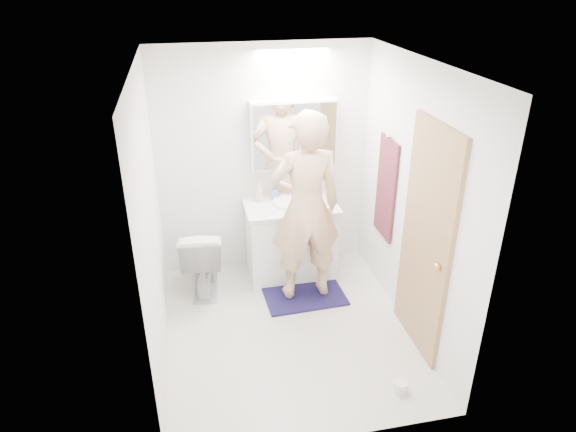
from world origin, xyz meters
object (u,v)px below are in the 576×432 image
object	(u,v)px
medicine_cabinet	(294,134)
toilet_paper_roll	(401,387)
vanity_cabinet	(291,241)
person	(306,208)
toilet	(203,258)
soap_bottle_b	(275,192)
soap_bottle_a	(259,192)
toothbrush_cup	(309,192)

from	to	relation	value
medicine_cabinet	toilet_paper_roll	distance (m)	2.59
vanity_cabinet	person	size ratio (longest dim) A/B	0.48
vanity_cabinet	toilet	xyz separation A→B (m)	(-0.94, -0.11, -0.02)
toilet_paper_roll	toilet	bearing A→B (deg)	128.56
medicine_cabinet	toilet_paper_roll	size ratio (longest dim) A/B	8.00
person	soap_bottle_b	bearing A→B (deg)	-77.86
toilet_paper_roll	soap_bottle_a	bearing A→B (deg)	110.98
toothbrush_cup	toilet_paper_roll	xyz separation A→B (m)	(0.25, -2.06, -0.82)
toothbrush_cup	vanity_cabinet	bearing A→B (deg)	-145.10
vanity_cabinet	person	bearing A→B (deg)	-84.89
person	toothbrush_cup	distance (m)	0.66
toilet	toothbrush_cup	size ratio (longest dim) A/B	6.67
toothbrush_cup	soap_bottle_b	bearing A→B (deg)	176.79
soap_bottle_a	person	bearing A→B (deg)	-60.74
soap_bottle_a	toilet_paper_roll	size ratio (longest dim) A/B	1.84
person	toothbrush_cup	world-z (taller)	person
vanity_cabinet	soap_bottle_b	size ratio (longest dim) A/B	5.58
person	toothbrush_cup	bearing A→B (deg)	-109.24
medicine_cabinet	toilet	world-z (taller)	medicine_cabinet
medicine_cabinet	vanity_cabinet	bearing A→B (deg)	-108.81
toilet	soap_bottle_b	bearing A→B (deg)	-154.65
medicine_cabinet	toothbrush_cup	distance (m)	0.65
toilet	vanity_cabinet	bearing A→B (deg)	-167.64
vanity_cabinet	medicine_cabinet	bearing A→B (deg)	71.19
soap_bottle_a	toilet	bearing A→B (deg)	-157.37
vanity_cabinet	soap_bottle_a	world-z (taller)	soap_bottle_a
toilet	toothbrush_cup	xyz separation A→B (m)	(1.17, 0.27, 0.50)
vanity_cabinet	soap_bottle_a	size ratio (longest dim) A/B	4.45
medicine_cabinet	toothbrush_cup	size ratio (longest dim) A/B	7.99
toilet	toothbrush_cup	world-z (taller)	toothbrush_cup
person	soap_bottle_b	size ratio (longest dim) A/B	11.68
medicine_cabinet	soap_bottle_a	distance (m)	0.69
soap_bottle_a	toothbrush_cup	xyz separation A→B (m)	(0.53, 0.01, -0.05)
vanity_cabinet	person	distance (m)	0.76
toilet	soap_bottle_a	xyz separation A→B (m)	(0.64, 0.26, 0.55)
soap_bottle_b	person	bearing A→B (deg)	-75.34
person	toothbrush_cup	size ratio (longest dim) A/B	17.11
person	toilet_paper_roll	size ratio (longest dim) A/B	17.12
soap_bottle_a	soap_bottle_b	size ratio (longest dim) A/B	1.26
vanity_cabinet	medicine_cabinet	size ratio (longest dim) A/B	1.02
person	soap_bottle_a	distance (m)	0.71
medicine_cabinet	soap_bottle_b	distance (m)	0.63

